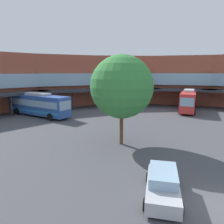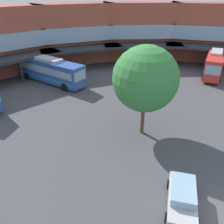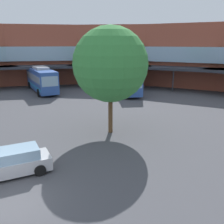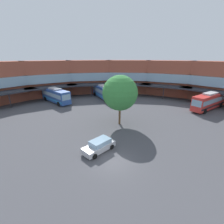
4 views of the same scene
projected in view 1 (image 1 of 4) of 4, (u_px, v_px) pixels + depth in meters
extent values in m
plane|color=#47474C|center=(220.00, 207.00, 11.23)|extent=(126.48, 126.48, 0.00)
cube|color=#9E4C38|center=(179.00, 80.00, 46.66)|extent=(14.76, 13.43, 10.35)
cube|color=#8CADC6|center=(179.00, 79.00, 46.03)|extent=(13.80, 12.75, 2.42)
cube|color=#282B33|center=(180.00, 90.00, 42.23)|extent=(13.52, 11.86, 0.40)
cylinder|color=#2D2D33|center=(180.00, 99.00, 41.04)|extent=(0.20, 0.20, 3.45)
cube|color=#9E4C38|center=(122.00, 80.00, 47.60)|extent=(15.26, 10.29, 10.35)
cube|color=#8CADC6|center=(122.00, 79.00, 46.95)|extent=(14.01, 10.05, 2.42)
cube|color=#282B33|center=(125.00, 89.00, 43.04)|extent=(14.60, 8.40, 0.40)
cylinder|color=#2D2D33|center=(126.00, 99.00, 41.81)|extent=(0.20, 0.20, 3.45)
cube|color=#9E4C38|center=(65.00, 81.00, 44.39)|extent=(14.07, 6.00, 10.35)
cube|color=#8CADC6|center=(65.00, 79.00, 43.79)|extent=(12.66, 6.24, 2.42)
cube|color=#282B33|center=(71.00, 91.00, 40.26)|extent=(14.07, 4.00, 0.40)
cylinder|color=#2D2D33|center=(73.00, 101.00, 39.16)|extent=(0.20, 0.20, 3.45)
cube|color=#282B33|center=(7.00, 94.00, 34.18)|extent=(14.60, 8.40, 0.40)
cylinder|color=#2D2D33|center=(12.00, 106.00, 33.37)|extent=(0.20, 0.20, 3.45)
cube|color=red|center=(188.00, 100.00, 38.38)|extent=(9.77, 9.37, 3.18)
cube|color=#8CADC6|center=(189.00, 98.00, 38.31)|extent=(9.31, 8.95, 1.02)
cube|color=black|center=(188.00, 105.00, 38.55)|extent=(9.62, 9.24, 0.38)
cube|color=#8CADC6|center=(187.00, 102.00, 33.30)|extent=(1.53, 1.62, 1.40)
cube|color=#B2B2B7|center=(189.00, 90.00, 38.04)|extent=(4.07, 3.97, 0.36)
cylinder|color=black|center=(194.00, 112.00, 34.76)|extent=(1.01, 0.97, 1.10)
cylinder|color=black|center=(179.00, 111.00, 35.66)|extent=(1.01, 0.97, 1.10)
cylinder|color=black|center=(195.00, 105.00, 41.64)|extent=(1.01, 0.97, 1.10)
cylinder|color=black|center=(183.00, 104.00, 42.53)|extent=(1.01, 0.97, 1.10)
cube|color=#2D519E|center=(39.00, 104.00, 33.74)|extent=(8.61, 11.47, 3.06)
cube|color=#8CADC6|center=(38.00, 102.00, 33.67)|extent=(8.26, 10.89, 0.98)
cube|color=#267FBF|center=(39.00, 110.00, 33.90)|extent=(8.50, 11.28, 0.37)
cube|color=#8CADC6|center=(65.00, 105.00, 30.50)|extent=(1.93, 1.30, 1.34)
cube|color=#B2B2B7|center=(38.00, 94.00, 33.41)|extent=(3.82, 4.59, 0.36)
cylinder|color=black|center=(63.00, 114.00, 32.86)|extent=(0.85, 1.09, 1.10)
cylinder|color=black|center=(50.00, 117.00, 30.78)|extent=(0.85, 1.09, 1.10)
cylinder|color=black|center=(30.00, 109.00, 37.21)|extent=(0.85, 1.09, 1.10)
cylinder|color=black|center=(17.00, 111.00, 35.13)|extent=(0.85, 1.09, 1.10)
cube|color=#B7B7BC|center=(163.00, 188.00, 12.07)|extent=(4.08, 4.60, 0.75)
cube|color=#8CADC6|center=(163.00, 175.00, 12.18)|extent=(2.85, 3.06, 0.60)
cylinder|color=black|center=(181.00, 209.00, 10.53)|extent=(0.57, 0.66, 0.66)
cylinder|color=black|center=(145.00, 205.00, 10.91)|extent=(0.57, 0.66, 0.66)
cylinder|color=black|center=(177.00, 180.00, 13.31)|extent=(0.57, 0.66, 0.66)
cylinder|color=black|center=(148.00, 177.00, 13.69)|extent=(0.57, 0.66, 0.66)
cylinder|color=brown|center=(121.00, 124.00, 20.55)|extent=(0.36, 0.36, 4.05)
sphere|color=#38843D|center=(122.00, 87.00, 19.84)|extent=(6.03, 6.03, 6.03)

